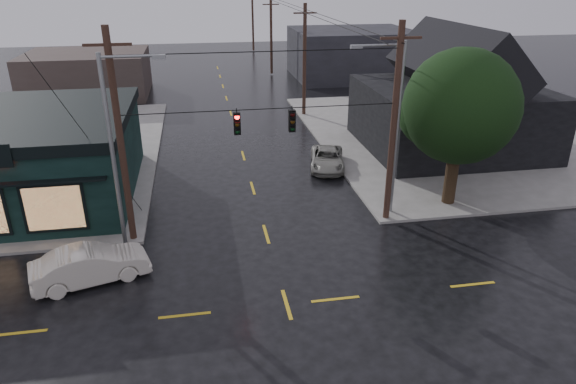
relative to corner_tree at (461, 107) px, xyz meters
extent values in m
plane|color=black|center=(-10.64, -7.75, -5.61)|extent=(160.00, 160.00, 0.00)
cube|color=gray|center=(9.36, 12.25, -5.54)|extent=(28.00, 28.00, 0.15)
cube|color=black|center=(4.36, 9.25, -3.21)|extent=(12.00, 11.00, 4.50)
cylinder|color=black|center=(0.00, 0.00, -3.40)|extent=(0.70, 0.70, 4.12)
sphere|color=black|center=(0.00, 0.00, 0.03)|extent=(6.11, 6.11, 6.11)
cylinder|color=black|center=(-10.64, -1.25, 0.69)|extent=(13.00, 0.04, 0.04)
cube|color=#3B2F2B|center=(-24.64, 32.25, -3.41)|extent=(12.00, 10.00, 4.40)
cube|color=black|center=(5.36, 37.25, -2.81)|extent=(14.00, 12.00, 5.60)
imported|color=silver|center=(-18.52, -4.63, -4.82)|extent=(5.05, 3.00, 1.57)
imported|color=gray|center=(-5.34, 6.81, -4.96)|extent=(3.14, 5.04, 1.30)
camera|label=1|loc=(-13.56, -24.42, 6.66)|focal=32.00mm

